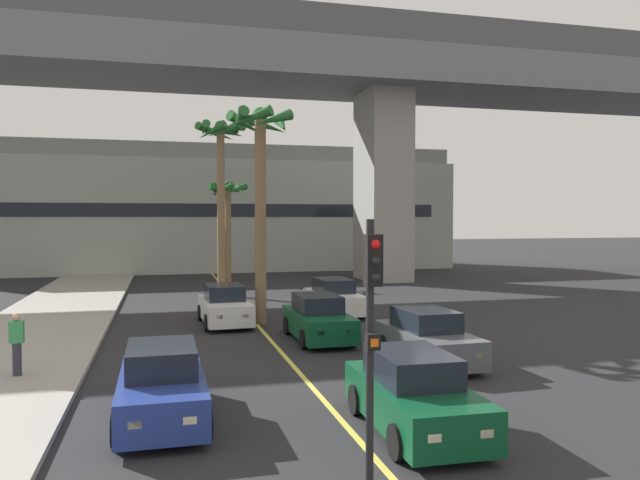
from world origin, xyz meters
The scene contains 14 objects.
lane_stripe_center centered at (0.00, 24.00, 0.00)m, with size 0.14×56.00×0.01m, color #DBCC4C.
bridge_overpass centered at (1.04, 39.25, 13.31)m, with size 70.31×8.00×16.86m.
pier_building_backdrop centered at (0.00, 50.77, 4.88)m, with size 39.75×8.04×9.89m.
car_queue_front centered at (3.83, 16.42, 0.72)m, with size 1.94×4.15×1.56m.
car_queue_second centered at (-3.61, 13.14, 0.72)m, with size 1.86×4.11×1.56m.
car_queue_third centered at (1.21, 11.25, 0.72)m, with size 1.91×4.14×1.56m.
car_queue_fourth centered at (-1.22, 24.40, 0.72)m, with size 1.96×4.16×1.56m.
car_queue_fifth centered at (3.64, 25.69, 0.72)m, with size 1.95×4.16×1.56m.
car_queue_sixth centered at (1.60, 20.45, 0.72)m, with size 1.86×4.11×1.56m.
traffic_light_median_near centered at (-0.60, 8.63, 2.71)m, with size 0.24×0.37×4.20m.
palm_tree_near_median centered at (0.16, 24.15, 6.35)m, with size 2.61×2.80×8.56m.
palm_tree_mid_median centered at (-0.51, 33.49, 7.33)m, with size 2.78×2.79×9.43m.
palm_tree_far_median centered at (0.48, 39.70, 5.09)m, with size 2.59×2.69×6.55m.
pedestrian_mid_block centered at (-7.24, 17.24, 1.00)m, with size 0.34×0.22×1.62m.
Camera 1 is at (-3.57, 0.12, 4.22)m, focal length 34.42 mm.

